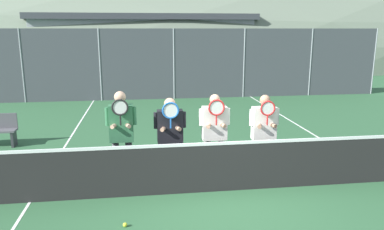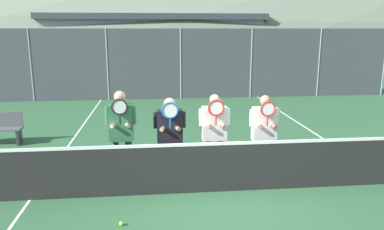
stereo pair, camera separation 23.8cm
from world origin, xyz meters
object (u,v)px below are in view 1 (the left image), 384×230
object	(u,v)px
car_left_of_center	(166,70)
player_center_right	(214,130)
tennis_ball_on_court	(125,225)
car_far_left	(65,71)
car_center	(256,70)
player_center_left	(170,132)
player_leftmost	(121,130)
player_rightmost	(264,130)

from	to	relation	value
car_left_of_center	player_center_right	bearing A→B (deg)	-89.59
car_left_of_center	tennis_ball_on_court	bearing A→B (deg)	-96.57
car_left_of_center	tennis_ball_on_court	xyz separation A→B (m)	(-1.64, -14.24, -0.86)
car_far_left	car_center	xyz separation A→B (m)	(9.96, -0.08, -0.04)
player_center_left	car_far_left	distance (m)	13.28
player_leftmost	car_far_left	xyz separation A→B (m)	(-3.36, 12.62, -0.20)
player_rightmost	player_center_left	bearing A→B (deg)	176.45
car_far_left	player_leftmost	bearing A→B (deg)	-75.08
car_far_left	tennis_ball_on_court	distance (m)	14.69
tennis_ball_on_court	car_center	bearing A→B (deg)	65.33
car_left_of_center	tennis_ball_on_court	size ratio (longest dim) A/B	68.32
player_center_right	car_center	distance (m)	13.39
car_far_left	car_center	world-z (taller)	car_far_left
player_rightmost	car_far_left	size ratio (longest dim) A/B	0.39
car_far_left	player_center_right	bearing A→B (deg)	-67.63
player_center_left	car_far_left	bearing A→B (deg)	108.88
player_center_right	car_center	world-z (taller)	player_center_right
player_center_right	car_center	bearing A→B (deg)	69.07
player_leftmost	player_center_right	world-z (taller)	player_leftmost
player_rightmost	car_center	size ratio (longest dim) A/B	0.43
player_center_left	tennis_ball_on_court	world-z (taller)	player_center_left
car_center	player_center_left	bearing A→B (deg)	-114.40
player_rightmost	tennis_ball_on_court	world-z (taller)	player_rightmost
player_leftmost	player_rightmost	world-z (taller)	player_leftmost
player_center_left	tennis_ball_on_court	size ratio (longest dim) A/B	25.00
car_left_of_center	tennis_ball_on_court	world-z (taller)	car_left_of_center
player_leftmost	car_center	distance (m)	14.18
car_center	car_far_left	bearing A→B (deg)	179.57
player_center_left	player_center_right	world-z (taller)	player_center_right
player_center_right	car_left_of_center	bearing A→B (deg)	90.41
car_center	tennis_ball_on_court	world-z (taller)	car_center
player_leftmost	player_rightmost	xyz separation A→B (m)	(2.80, -0.06, -0.08)
car_left_of_center	car_far_left	bearing A→B (deg)	179.81
player_rightmost	tennis_ball_on_court	xyz separation A→B (m)	(-2.72, -1.58, -1.00)
player_center_right	car_far_left	size ratio (longest dim) A/B	0.40
car_left_of_center	car_center	bearing A→B (deg)	-0.69
player_center_left	player_leftmost	bearing A→B (deg)	-176.37
player_rightmost	player_leftmost	bearing A→B (deg)	178.84
player_center_left	car_center	size ratio (longest dim) A/B	0.42
player_center_right	car_left_of_center	size ratio (longest dim) A/B	0.38
player_rightmost	car_center	bearing A→B (deg)	73.23
player_leftmost	player_rightmost	distance (m)	2.80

